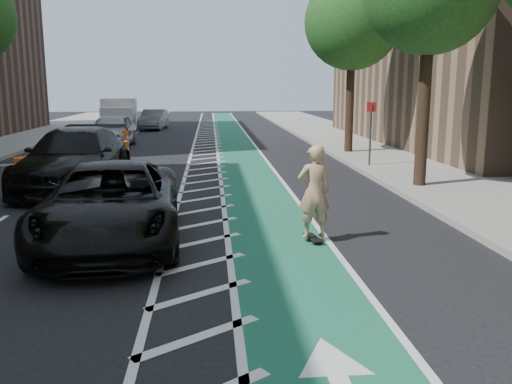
{
  "coord_description": "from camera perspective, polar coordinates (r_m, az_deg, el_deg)",
  "views": [
    {
      "loc": [
        1.69,
        -7.64,
        3.05
      ],
      "look_at": [
        2.53,
        2.28,
        1.1
      ],
      "focal_mm": 38.0,
      "sensor_mm": 36.0,
      "label": 1
    }
  ],
  "objects": [
    {
      "name": "ground",
      "position": [
        8.4,
        -16.35,
        -10.69
      ],
      "size": [
        120.0,
        120.0,
        0.0
      ],
      "primitive_type": "plane",
      "color": "black",
      "rests_on": "ground"
    },
    {
      "name": "bike_lane",
      "position": [
        17.95,
        -0.56,
        1.32
      ],
      "size": [
        2.0,
        90.0,
        0.01
      ],
      "primitive_type": "cube",
      "color": "#1C634A",
      "rests_on": "ground"
    },
    {
      "name": "buffer_strip",
      "position": [
        17.91,
        -5.35,
        1.25
      ],
      "size": [
        1.4,
        90.0,
        0.01
      ],
      "primitive_type": "cube",
      "color": "silver",
      "rests_on": "ground"
    },
    {
      "name": "sidewalk_right",
      "position": [
        19.52,
        18.84,
        1.72
      ],
      "size": [
        5.0,
        90.0,
        0.15
      ],
      "primitive_type": "cube",
      "color": "gray",
      "rests_on": "ground"
    },
    {
      "name": "curb_right",
      "position": [
        18.68,
        11.94,
        1.69
      ],
      "size": [
        0.12,
        90.0,
        0.16
      ],
      "primitive_type": "cube",
      "color": "gray",
      "rests_on": "ground"
    },
    {
      "name": "tree_r_d",
      "position": [
        24.6,
        10.31,
        17.27
      ],
      "size": [
        4.2,
        4.2,
        7.9
      ],
      "color": "#382619",
      "rests_on": "ground"
    },
    {
      "name": "sign_post",
      "position": [
        20.58,
        11.96,
        6.11
      ],
      "size": [
        0.35,
        0.08,
        2.47
      ],
      "color": "#4C4C4C",
      "rests_on": "ground"
    },
    {
      "name": "skateboard",
      "position": [
        10.9,
        6.03,
        -4.83
      ],
      "size": [
        0.3,
        0.71,
        0.09
      ],
      "rotation": [
        0.0,
        0.0,
        0.16
      ],
      "color": "black",
      "rests_on": "ground"
    },
    {
      "name": "skateboarder",
      "position": [
        10.68,
        6.13,
        0.04
      ],
      "size": [
        0.74,
        0.54,
        1.85
      ],
      "primitive_type": "imported",
      "rotation": [
        0.0,
        0.0,
        3.3
      ],
      "color": "tan",
      "rests_on": "skateboard"
    },
    {
      "name": "suv_near",
      "position": [
        11.04,
        -14.99,
        -1.17
      ],
      "size": [
        2.97,
        5.78,
        1.56
      ],
      "primitive_type": "imported",
      "rotation": [
        0.0,
        0.0,
        0.07
      ],
      "color": "black",
      "rests_on": "ground"
    },
    {
      "name": "suv_far",
      "position": [
        17.28,
        -18.49,
        3.35
      ],
      "size": [
        2.75,
        6.27,
        1.79
      ],
      "primitive_type": "imported",
      "rotation": [
        0.0,
        0.0,
        -0.04
      ],
      "color": "black",
      "rests_on": "ground"
    },
    {
      "name": "car_silver",
      "position": [
        28.55,
        -14.9,
        6.28
      ],
      "size": [
        2.1,
        4.98,
        1.68
      ],
      "primitive_type": "imported",
      "rotation": [
        0.0,
        0.0,
        -0.02
      ],
      "color": "#A1A0A5",
      "rests_on": "ground"
    },
    {
      "name": "car_grey",
      "position": [
        39.55,
        -10.7,
        7.51
      ],
      "size": [
        1.88,
        4.41,
        1.42
      ],
      "primitive_type": "imported",
      "rotation": [
        0.0,
        0.0,
        -0.09
      ],
      "color": "slate",
      "rests_on": "ground"
    },
    {
      "name": "box_truck",
      "position": [
        40.74,
        -14.21,
        7.87
      ],
      "size": [
        2.76,
        5.37,
        2.16
      ],
      "rotation": [
        0.0,
        0.0,
        0.09
      ],
      "color": "silver",
      "rests_on": "ground"
    },
    {
      "name": "barrel_a",
      "position": [
        17.09,
        -23.07,
        1.57
      ],
      "size": [
        0.76,
        0.76,
        1.03
      ],
      "color": "#FF5F0D",
      "rests_on": "ground"
    },
    {
      "name": "barrel_b",
      "position": [
        22.08,
        -13.9,
        3.96
      ],
      "size": [
        0.67,
        0.67,
        0.92
      ],
      "color": "#DE540B",
      "rests_on": "ground"
    },
    {
      "name": "barrel_c",
      "position": [
        27.1,
        -13.85,
        5.27
      ],
      "size": [
        0.7,
        0.7,
        0.95
      ],
      "color": "#FB500D",
      "rests_on": "ground"
    }
  ]
}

